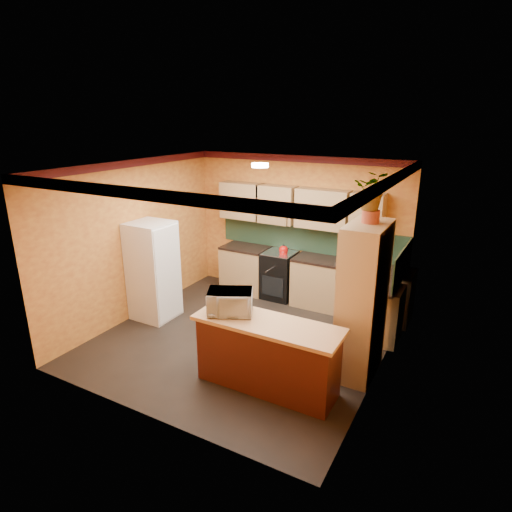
{
  "coord_description": "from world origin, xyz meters",
  "views": [
    {
      "loc": [
        3.09,
        -5.18,
        3.36
      ],
      "look_at": [
        0.01,
        0.45,
        1.26
      ],
      "focal_mm": 30.0,
      "sensor_mm": 36.0,
      "label": 1
    }
  ],
  "objects": [
    {
      "name": "microwave",
      "position": [
        0.38,
        -0.91,
        1.09
      ],
      "size": [
        0.68,
        0.6,
        0.31
      ],
      "primitive_type": "imported",
      "rotation": [
        0.0,
        0.0,
        0.46
      ],
      "color": "white",
      "rests_on": "bar_top"
    },
    {
      "name": "sink",
      "position": [
        1.19,
        1.8,
        0.94
      ],
      "size": [
        0.48,
        0.4,
        0.03
      ],
      "primitive_type": "cube",
      "color": "silver",
      "rests_on": "countertop_back"
    },
    {
      "name": "kettle",
      "position": [
        -0.11,
        1.75,
        1.0
      ],
      "size": [
        0.17,
        0.17,
        0.18
      ],
      "primitive_type": null,
      "rotation": [
        0.0,
        0.0,
        0.02
      ],
      "color": "red",
      "rests_on": "stove"
    },
    {
      "name": "room_shell",
      "position": [
        0.02,
        0.28,
        2.09
      ],
      "size": [
        4.24,
        4.24,
        2.72
      ],
      "color": "black",
      "rests_on": "ground"
    },
    {
      "name": "countertop_right",
      "position": [
        1.8,
        1.06,
        0.9
      ],
      "size": [
        0.62,
        0.8,
        0.04
      ],
      "primitive_type": "cube",
      "color": "black",
      "rests_on": "base_cabinets_right"
    },
    {
      "name": "base_cabinets_back",
      "position": [
        0.41,
        1.8,
        0.44
      ],
      "size": [
        3.65,
        0.6,
        0.88
      ],
      "primitive_type": "cube",
      "color": "tan",
      "rests_on": "ground"
    },
    {
      "name": "countertop_back",
      "position": [
        0.41,
        1.8,
        0.9
      ],
      "size": [
        3.65,
        0.62,
        0.04
      ],
      "primitive_type": "cube",
      "color": "black",
      "rests_on": "base_cabinets_back"
    },
    {
      "name": "pantry",
      "position": [
        1.85,
        0.01,
        1.05
      ],
      "size": [
        0.48,
        0.9,
        2.1
      ],
      "primitive_type": "cube",
      "color": "tan",
      "rests_on": "ground"
    },
    {
      "name": "fern",
      "position": [
        1.85,
        0.06,
        2.5
      ],
      "size": [
        0.46,
        0.41,
        0.48
      ],
      "primitive_type": "imported",
      "rotation": [
        0.0,
        0.0,
        0.07
      ],
      "color": "tan",
      "rests_on": "fern_pot"
    },
    {
      "name": "fern_pot",
      "position": [
        1.85,
        0.06,
        2.18
      ],
      "size": [
        0.22,
        0.22,
        0.16
      ],
      "primitive_type": "cylinder",
      "color": "#A13F27",
      "rests_on": "pantry"
    },
    {
      "name": "breakfast_bar",
      "position": [
        0.92,
        -0.91,
        0.44
      ],
      "size": [
        1.8,
        0.55,
        0.88
      ],
      "primitive_type": "cube",
      "color": "#4C1211",
      "rests_on": "ground"
    },
    {
      "name": "bar_top",
      "position": [
        0.92,
        -0.91,
        0.91
      ],
      "size": [
        1.9,
        0.65,
        0.05
      ],
      "primitive_type": "cube",
      "color": "tan",
      "rests_on": "breakfast_bar"
    },
    {
      "name": "base_cabinets_right",
      "position": [
        1.8,
        1.06,
        0.44
      ],
      "size": [
        0.6,
        0.8,
        0.88
      ],
      "primitive_type": "cube",
      "color": "tan",
      "rests_on": "ground"
    },
    {
      "name": "fridge",
      "position": [
        -1.75,
        -0.0,
        0.85
      ],
      "size": [
        0.68,
        0.66,
        1.7
      ],
      "primitive_type": "cube",
      "color": "white",
      "rests_on": "ground"
    },
    {
      "name": "stove",
      "position": [
        -0.21,
        1.8,
        0.46
      ],
      "size": [
        0.58,
        0.58,
        0.91
      ],
      "primitive_type": "cube",
      "color": "black",
      "rests_on": "ground"
    }
  ]
}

